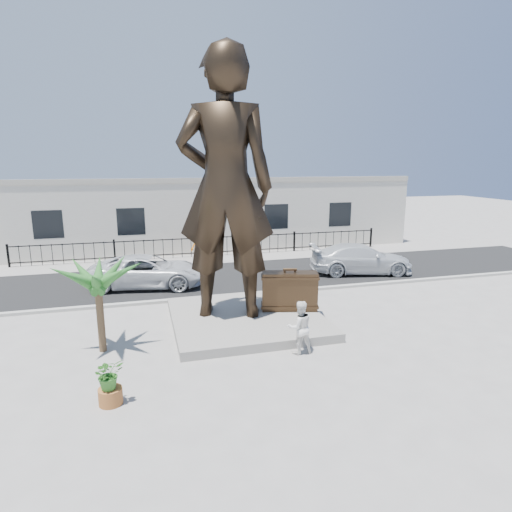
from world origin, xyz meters
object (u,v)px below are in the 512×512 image
at_px(statue, 225,187).
at_px(tourist, 300,327).
at_px(suitcase, 290,291).
at_px(car_white, 148,271).

height_order(statue, tourist, statue).
distance_m(statue, suitcase, 4.45).
xyz_separation_m(statue, car_white, (-2.63, 5.30, -4.07)).
height_order(suitcase, car_white, suitcase).
bearing_deg(suitcase, statue, -169.29).
distance_m(suitcase, car_white, 7.38).
xyz_separation_m(statue, suitcase, (2.31, -0.17, -3.80)).
bearing_deg(car_white, statue, -143.16).
distance_m(tourist, car_white, 9.42).
bearing_deg(tourist, statue, -64.89).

